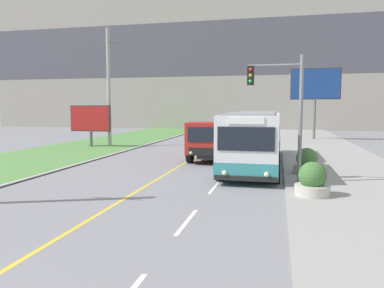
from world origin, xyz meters
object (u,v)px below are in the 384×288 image
object	(u,v)px
city_bus	(255,138)
billboard_small	(91,119)
utility_pole_far	(109,87)
traffic_light_mast	(284,102)
planter_round_second	(307,163)
dump_truck	(213,141)
planter_round_near	(312,181)
billboard_large	(315,86)

from	to	relation	value
city_bus	billboard_small	size ratio (longest dim) A/B	3.53
utility_pole_far	city_bus	bearing A→B (deg)	-31.79
traffic_light_mast	planter_round_second	bearing A→B (deg)	61.94
planter_round_second	dump_truck	bearing A→B (deg)	142.64
dump_truck	traffic_light_mast	bearing A→B (deg)	-56.72
planter_round_near	planter_round_second	world-z (taller)	planter_round_second
billboard_small	billboard_large	bearing A→B (deg)	30.81
utility_pole_far	traffic_light_mast	world-z (taller)	utility_pole_far
billboard_large	planter_round_near	world-z (taller)	billboard_large
billboard_small	planter_round_second	xyz separation A→B (m)	(16.08, -9.41, -1.62)
traffic_light_mast	billboard_large	bearing A→B (deg)	81.75
traffic_light_mast	planter_round_near	world-z (taller)	traffic_light_mast
traffic_light_mast	planter_round_second	size ratio (longest dim) A/B	4.35
traffic_light_mast	dump_truck	bearing A→B (deg)	123.28
city_bus	utility_pole_far	world-z (taller)	utility_pole_far
traffic_light_mast	billboard_small	distance (m)	18.92
dump_truck	planter_round_near	bearing A→B (deg)	-59.22
city_bus	planter_round_near	bearing A→B (deg)	-70.81
dump_truck	planter_round_second	xyz separation A→B (m)	(5.10, -3.89, -0.59)
dump_truck	planter_round_near	world-z (taller)	dump_truck
city_bus	planter_round_second	size ratio (longest dim) A/B	9.94
billboard_large	billboard_small	distance (m)	21.39
planter_round_second	planter_round_near	bearing A→B (deg)	-91.51
billboard_small	planter_round_second	world-z (taller)	billboard_small
billboard_large	dump_truck	bearing A→B (deg)	-113.77
utility_pole_far	billboard_small	bearing A→B (deg)	-151.08
dump_truck	utility_pole_far	bearing A→B (deg)	147.17
billboard_large	planter_round_near	bearing A→B (deg)	-95.15
dump_truck	traffic_light_mast	distance (m)	7.55
dump_truck	traffic_light_mast	xyz separation A→B (m)	(3.96, -6.03, 2.21)
dump_truck	planter_round_second	distance (m)	6.44
city_bus	traffic_light_mast	size ratio (longest dim) A/B	2.29
billboard_small	planter_round_near	size ratio (longest dim) A/B	2.80
utility_pole_far	billboard_large	world-z (taller)	utility_pole_far
city_bus	traffic_light_mast	distance (m)	5.28
dump_truck	utility_pole_far	world-z (taller)	utility_pole_far
planter_round_near	planter_round_second	distance (m)	4.47
planter_round_near	planter_round_second	size ratio (longest dim) A/B	1.01
billboard_small	traffic_light_mast	bearing A→B (deg)	-37.71
planter_round_second	utility_pole_far	bearing A→B (deg)	145.55
dump_truck	billboard_large	world-z (taller)	billboard_large
planter_round_near	dump_truck	bearing A→B (deg)	120.78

